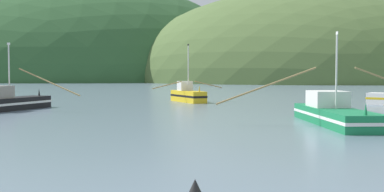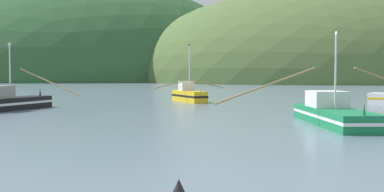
# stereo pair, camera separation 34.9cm
# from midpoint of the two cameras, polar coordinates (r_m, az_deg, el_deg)

# --- Properties ---
(hill_far_right) EXTENTS (128.95, 103.16, 66.16)m
(hill_far_right) POSITION_cam_midpoint_polar(r_m,az_deg,el_deg) (179.38, 12.82, 1.72)
(hill_far_right) COLOR #516B38
(hill_far_right) RESTS_ON ground
(hill_far_center) EXTENTS (177.60, 142.08, 90.37)m
(hill_far_center) POSITION_cam_midpoint_polar(r_m,az_deg,el_deg) (224.87, -14.32, 1.92)
(hill_far_center) COLOR #2D562D
(hill_far_center) RESTS_ON ground
(fishing_boat_green) EXTENTS (15.12, 11.06, 6.02)m
(fishing_boat_green) POSITION_cam_midpoint_polar(r_m,az_deg,el_deg) (32.26, 16.97, -2.00)
(fishing_boat_green) COLOR #197A47
(fishing_boat_green) RESTS_ON ground
(fishing_boat_black) EXTENTS (14.79, 9.12, 6.05)m
(fishing_boat_black) POSITION_cam_midpoint_polar(r_m,az_deg,el_deg) (45.25, -21.08, -0.67)
(fishing_boat_black) COLOR black
(fishing_boat_black) RESTS_ON ground
(fishing_boat_yellow) EXTENTS (7.04, 6.19, 6.64)m
(fishing_boat_yellow) POSITION_cam_midpoint_polar(r_m,az_deg,el_deg) (54.08, -0.20, 0.13)
(fishing_boat_yellow) COLOR gold
(fishing_boat_yellow) RESTS_ON ground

